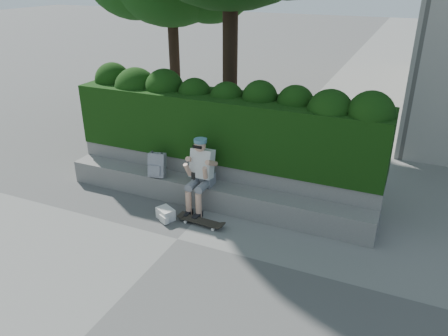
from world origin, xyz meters
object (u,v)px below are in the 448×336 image
at_px(skateboard, 201,221).
at_px(backpack_ground, 166,214).
at_px(person, 201,172).
at_px(backpack_plaid, 157,165).

xyz_separation_m(skateboard, backpack_ground, (-0.66, -0.08, 0.04)).
bearing_deg(backpack_ground, skateboard, 34.46).
distance_m(person, backpack_plaid, 0.98).
xyz_separation_m(backpack_plaid, backpack_ground, (0.55, -0.67, -0.58)).
distance_m(person, backpack_ground, 0.97).
height_order(person, skateboard, person).
xyz_separation_m(person, backpack_ground, (-0.42, -0.59, -0.65)).
bearing_deg(backpack_plaid, backpack_ground, -62.93).
relative_size(skateboard, backpack_ground, 2.46).
bearing_deg(person, skateboard, -64.17).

